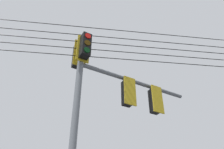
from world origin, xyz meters
The scene contains 2 objects.
signal_mast_assembly centered at (0.28, -0.73, 5.11)m, with size 4.33×1.80×7.16m.
overhead_wire_span centered at (-1.19, 0.04, 7.05)m, with size 14.36×11.17×1.84m.
Camera 1 is at (-4.25, -5.34, 1.51)m, focal length 38.30 mm.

